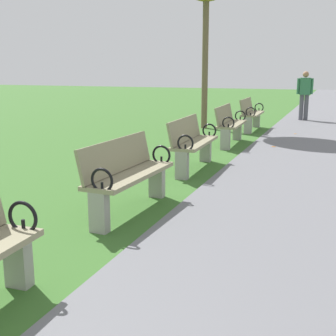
% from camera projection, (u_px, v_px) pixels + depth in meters
% --- Properties ---
extents(paved_walkway, '(2.38, 44.00, 0.02)m').
position_uv_depth(paved_walkway, '(320.00, 117.00, 16.29)').
color(paved_walkway, slate).
rests_on(paved_walkway, ground).
extents(park_bench_3, '(0.54, 1.62, 0.90)m').
position_uv_depth(park_bench_3, '(127.00, 174.00, 5.42)').
color(park_bench_3, gray).
rests_on(park_bench_3, ground).
extents(park_bench_4, '(0.51, 1.61, 0.90)m').
position_uv_depth(park_bench_4, '(192.00, 142.00, 7.75)').
color(park_bench_4, gray).
rests_on(park_bench_4, ground).
extents(park_bench_5, '(0.54, 1.62, 0.90)m').
position_uv_depth(park_bench_5, '(230.00, 124.00, 10.33)').
color(park_bench_5, gray).
rests_on(park_bench_5, ground).
extents(park_bench_6, '(0.51, 1.61, 0.90)m').
position_uv_depth(park_bench_6, '(251.00, 113.00, 12.71)').
color(park_bench_6, gray).
rests_on(park_bench_6, ground).
extents(pedestrian_walking, '(0.52, 0.28, 1.62)m').
position_uv_depth(pedestrian_walking, '(305.00, 93.00, 14.96)').
color(pedestrian_walking, '#4C4C56').
rests_on(pedestrian_walking, paved_walkway).
extents(scattered_leaves, '(3.85, 18.16, 0.02)m').
position_uv_depth(scattered_leaves, '(118.00, 250.00, 4.33)').
color(scattered_leaves, '#BC842D').
rests_on(scattered_leaves, ground).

